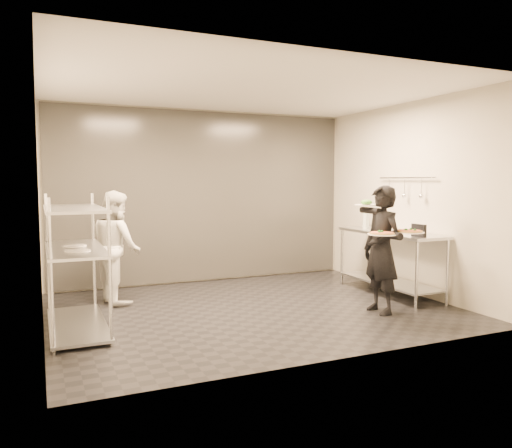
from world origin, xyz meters
name	(u,v)px	position (x,y,z in m)	size (l,w,h in m)	color
room_shell	(222,198)	(0.00, 1.18, 1.40)	(5.00, 4.00, 2.80)	black
pass_rack	(76,261)	(-2.15, 0.00, 0.77)	(0.60, 1.60, 1.50)	silver
prep_counter	(390,251)	(2.18, 0.00, 0.63)	(0.60, 1.80, 0.92)	silver
utensil_rail	(405,188)	(2.43, 0.00, 1.55)	(0.07, 1.20, 0.31)	silver
waiter	(382,250)	(1.40, -0.81, 0.80)	(0.58, 0.38, 1.60)	black
chef	(117,247)	(-1.55, 1.10, 0.76)	(0.74, 0.58, 1.53)	silver
pizza_plate_near	(382,234)	(1.25, -1.00, 1.03)	(0.34, 0.34, 0.05)	white
pizza_plate_far	(409,231)	(1.59, -1.07, 1.04)	(0.36, 0.36, 0.05)	white
salad_plate	(366,204)	(1.34, -0.56, 1.36)	(0.31, 0.31, 0.07)	white
pos_monitor	(419,230)	(2.06, -0.72, 1.00)	(0.05, 0.24, 0.17)	black
bottle_green	(365,220)	(2.10, 0.51, 1.05)	(0.07, 0.07, 0.26)	#97A598
bottle_clear	(367,220)	(2.35, 0.80, 1.03)	(0.07, 0.07, 0.22)	#97A598
bottle_dark	(377,222)	(2.28, 0.45, 1.03)	(0.06, 0.06, 0.21)	black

